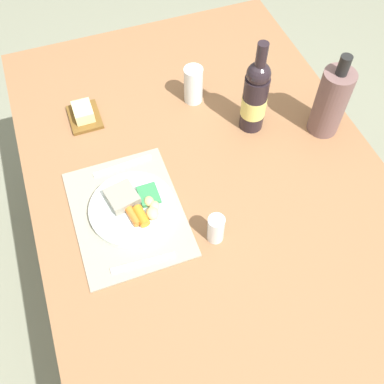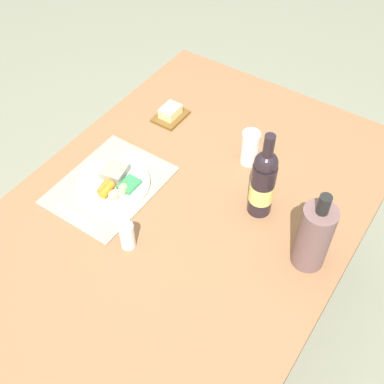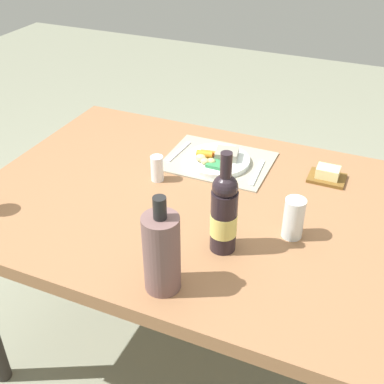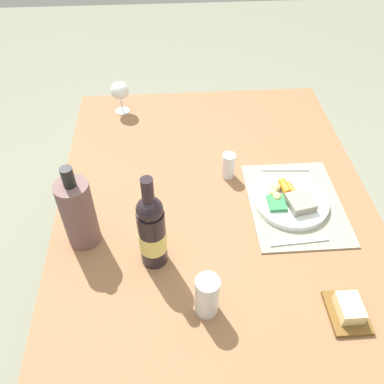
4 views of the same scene
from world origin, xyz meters
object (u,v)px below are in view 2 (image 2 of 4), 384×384
Objects in this scene: butter_dish at (170,114)px; dining_table at (182,223)px; dinner_plate at (114,183)px; fork at (146,159)px; knife at (75,216)px; salt_shaker at (127,236)px; cooler_bottle at (314,236)px; wine_bottle at (263,183)px; water_tumbler at (250,149)px.

dining_table is at bearing 40.15° from butter_dish.
dinner_plate is 0.16m from fork.
knife is at bearing -51.19° from dining_table.
salt_shaker reaches higher than butter_dish.
cooler_bottle reaches higher than knife.
dining_table is 11.92× the size of butter_dish.
wine_bottle is 0.23m from water_tumbler.
knife is (0.33, -0.03, 0.00)m from fork.
fork is 0.46m from wine_bottle.
dinner_plate is 0.17m from knife.
knife is (0.21, -0.27, 0.08)m from dining_table.
knife is 0.61× the size of cooler_bottle.
fork is 1.42× the size of butter_dish.
knife reaches higher than dining_table.
dinner_plate is 1.33× the size of fork.
wine_bottle is (0.21, 0.50, 0.11)m from butter_dish.
dinner_plate is 0.85× the size of cooler_bottle.
butter_dish reaches higher than fork.
salt_shaker is at bearing 49.99° from dinner_plate.
cooler_bottle is at bearing 115.24° from knife.
butter_dish is (-0.36, -0.30, 0.09)m from dining_table.
cooler_bottle is (0.26, 0.35, 0.06)m from water_tumbler.
dining_table is at bearing 164.25° from salt_shaker.
butter_dish is at bearing -168.30° from fork.
fork reaches higher than dining_table.
knife is 1.84× the size of salt_shaker.
dining_table is 0.32m from wine_bottle.
butter_dish is 0.79m from cooler_bottle.
butter_dish is 0.45× the size of cooler_bottle.
cooler_bottle is at bearing 97.10° from dining_table.
knife is at bearing 3.40° from butter_dish.
water_tumbler is (-0.17, -0.14, -0.07)m from wine_bottle.
wine_bottle is (-0.19, 0.45, 0.11)m from dinner_plate.
dinner_plate is 0.41m from butter_dish.
knife is at bearing -68.73° from cooler_bottle.
cooler_bottle is at bearing 98.37° from dinner_plate.
butter_dish is 0.56m from wine_bottle.
salt_shaker is at bearing -61.71° from cooler_bottle.
wine_bottle is at bearing 131.16° from knife.
dinner_plate is 1.41× the size of knife.
dinner_plate is at bearing -79.49° from dining_table.
knife is 0.21m from salt_shaker.
dinner_plate is at bearing -130.01° from salt_shaker.
fork is at bearing -116.22° from dining_table.
knife is at bearing -32.19° from water_tumbler.
water_tumbler reaches higher than butter_dish.
knife is 1.34× the size of butter_dish.
dinner_plate is at bearing -81.63° from cooler_bottle.
cooler_bottle reaches higher than dining_table.
water_tumbler reaches higher than salt_shaker.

